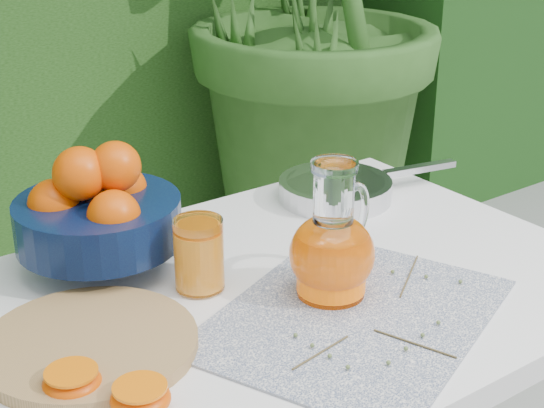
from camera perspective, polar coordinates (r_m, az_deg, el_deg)
white_table at (r=1.30m, az=0.52°, el=-8.90°), size 1.00×0.70×0.75m
placemat at (r=1.19m, az=5.59°, el=-7.63°), size 0.53×0.48×0.00m
cutting_board at (r=1.13m, az=-12.37°, el=-9.36°), size 0.32×0.32×0.02m
fruit_bowl at (r=1.31m, az=-11.90°, el=-0.48°), size 0.26×0.26×0.20m
juice_pitcher at (r=1.21m, az=4.19°, el=-3.11°), size 0.19×0.16×0.21m
juice_tumbler at (r=1.23m, az=-5.02°, el=-3.53°), size 0.09×0.09×0.11m
saute_pan at (r=1.57m, az=4.47°, el=1.08°), size 0.39×0.25×0.04m
orange_halves at (r=1.11m, az=-4.75°, el=-9.12°), size 0.58×0.22×0.04m
thyme_sprigs at (r=1.18m, az=7.73°, el=-7.77°), size 0.36×0.26×0.01m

